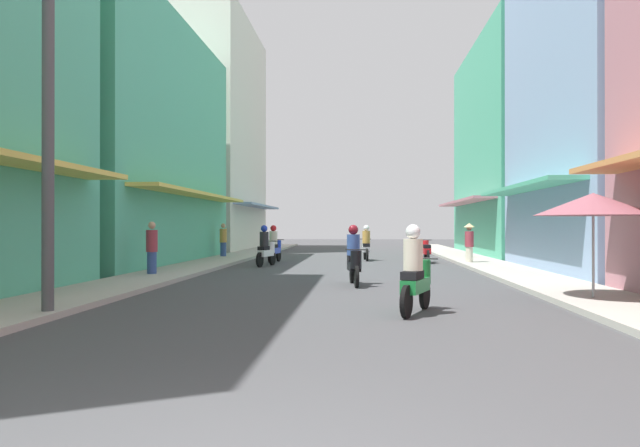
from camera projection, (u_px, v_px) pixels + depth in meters
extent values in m
plane|color=#424244|center=(344.00, 270.00, 20.54)|extent=(93.97, 93.97, 0.00)
cube|color=#ADA89E|center=(192.00, 268.00, 20.93)|extent=(2.02, 50.71, 0.12)
cube|color=#ADA89E|center=(502.00, 269.00, 20.15)|extent=(2.02, 50.71, 0.12)
cube|color=#4CB28C|center=(114.00, 144.00, 23.91)|extent=(6.00, 13.78, 9.76)
cube|color=#EFD159|center=(199.00, 195.00, 23.65)|extent=(1.10, 12.40, 0.12)
cube|color=silver|center=(204.00, 137.00, 37.56)|extent=(6.00, 11.63, 14.44)
cube|color=#8CA5CC|center=(259.00, 206.00, 37.30)|extent=(1.10, 10.47, 0.12)
cube|color=#8CA5CC|center=(634.00, 71.00, 19.05)|extent=(6.00, 9.44, 13.12)
cube|color=#4CB28C|center=(524.00, 188.00, 19.28)|extent=(1.10, 8.50, 0.12)
cube|color=#4CB28C|center=(531.00, 150.00, 30.66)|extent=(6.00, 12.64, 11.04)
cube|color=#B7727F|center=(463.00, 202.00, 30.90)|extent=(1.10, 11.38, 0.12)
cylinder|color=black|center=(425.00, 294.00, 10.99)|extent=(0.27, 0.55, 0.56)
cylinder|color=black|center=(406.00, 302.00, 9.85)|extent=(0.27, 0.55, 0.56)
cube|color=#197233|center=(415.00, 285.00, 10.38)|extent=(0.61, 1.04, 0.24)
cube|color=black|center=(412.00, 275.00, 10.20)|extent=(0.46, 0.62, 0.14)
cylinder|color=#197233|center=(423.00, 272.00, 10.88)|extent=(0.28, 0.28, 0.45)
cylinder|color=black|center=(423.00, 258.00, 10.88)|extent=(0.53, 0.22, 0.03)
cylinder|color=beige|center=(413.00, 255.00, 10.24)|extent=(0.34, 0.34, 0.55)
sphere|color=silver|center=(413.00, 232.00, 10.24)|extent=(0.26, 0.26, 0.26)
cylinder|color=black|center=(272.00, 258.00, 23.19)|extent=(0.21, 0.56, 0.56)
cylinder|color=black|center=(260.00, 260.00, 22.00)|extent=(0.21, 0.56, 0.56)
cube|color=silver|center=(266.00, 253.00, 22.55)|extent=(0.50, 1.04, 0.24)
cube|color=black|center=(264.00, 248.00, 22.36)|extent=(0.40, 0.61, 0.14)
cylinder|color=silver|center=(271.00, 247.00, 23.08)|extent=(0.28, 0.28, 0.45)
cylinder|color=black|center=(271.00, 241.00, 23.08)|extent=(0.54, 0.16, 0.03)
cylinder|color=#262628|center=(264.00, 239.00, 22.41)|extent=(0.34, 0.34, 0.55)
sphere|color=#1E38B7|center=(264.00, 228.00, 22.41)|extent=(0.26, 0.26, 0.26)
cylinder|color=black|center=(279.00, 255.00, 25.56)|extent=(0.15, 0.57, 0.56)
cylinder|color=black|center=(271.00, 256.00, 24.34)|extent=(0.15, 0.57, 0.56)
cube|color=#1E38B7|center=(274.00, 251.00, 24.90)|extent=(0.41, 1.03, 0.24)
cube|color=black|center=(273.00, 246.00, 24.71)|extent=(0.35, 0.59, 0.14)
cylinder|color=#1E38B7|center=(278.00, 245.00, 25.44)|extent=(0.28, 0.28, 0.45)
cylinder|color=black|center=(278.00, 240.00, 25.44)|extent=(0.55, 0.10, 0.03)
cylinder|color=beige|center=(273.00, 238.00, 24.76)|extent=(0.34, 0.34, 0.55)
sphere|color=red|center=(273.00, 228.00, 24.76)|extent=(0.26, 0.26, 0.26)
cylinder|color=black|center=(365.00, 253.00, 26.93)|extent=(0.12, 0.56, 0.56)
cylinder|color=black|center=(367.00, 255.00, 25.68)|extent=(0.12, 0.56, 0.56)
cube|color=#B2B2B7|center=(366.00, 249.00, 26.26)|extent=(0.36, 1.02, 0.24)
cube|color=black|center=(366.00, 245.00, 26.06)|extent=(0.32, 0.58, 0.14)
cylinder|color=#B2B2B7|center=(365.00, 244.00, 26.81)|extent=(0.28, 0.28, 0.45)
cylinder|color=black|center=(365.00, 239.00, 26.81)|extent=(0.55, 0.07, 0.03)
cylinder|color=#BF8C3F|center=(366.00, 237.00, 26.11)|extent=(0.34, 0.34, 0.55)
sphere|color=silver|center=(366.00, 228.00, 26.11)|extent=(0.26, 0.26, 0.26)
cylinder|color=black|center=(357.00, 277.00, 14.69)|extent=(0.14, 0.57, 0.56)
cylinder|color=black|center=(352.00, 273.00, 15.94)|extent=(0.14, 0.57, 0.56)
cube|color=black|center=(354.00, 266.00, 15.36)|extent=(0.39, 1.03, 0.24)
cube|color=black|center=(353.00, 258.00, 15.56)|extent=(0.34, 0.59, 0.14)
cylinder|color=black|center=(356.00, 260.00, 14.81)|extent=(0.28, 0.28, 0.45)
cylinder|color=black|center=(356.00, 250.00, 14.81)|extent=(0.55, 0.09, 0.03)
cylinder|color=#334C8C|center=(353.00, 245.00, 15.51)|extent=(0.34, 0.34, 0.55)
sphere|color=maroon|center=(353.00, 230.00, 15.52)|extent=(0.26, 0.26, 0.26)
cylinder|color=black|center=(425.00, 255.00, 25.18)|extent=(0.09, 0.56, 0.56)
cylinder|color=black|center=(428.00, 257.00, 23.93)|extent=(0.09, 0.56, 0.56)
cube|color=red|center=(427.00, 251.00, 24.50)|extent=(0.29, 1.00, 0.24)
cube|color=black|center=(427.00, 246.00, 24.31)|extent=(0.29, 0.56, 0.14)
cylinder|color=red|center=(425.00, 246.00, 25.05)|extent=(0.28, 0.28, 0.45)
cylinder|color=black|center=(425.00, 240.00, 25.05)|extent=(0.55, 0.04, 0.03)
cylinder|color=#334C8C|center=(152.00, 265.00, 17.57)|extent=(0.28, 0.28, 0.77)
cylinder|color=#99333F|center=(152.00, 241.00, 17.57)|extent=(0.34, 0.34, 0.65)
sphere|color=tan|center=(152.00, 225.00, 17.57)|extent=(0.22, 0.22, 0.22)
cylinder|color=beige|center=(469.00, 256.00, 23.14)|extent=(0.28, 0.28, 0.72)
cylinder|color=#99333F|center=(469.00, 239.00, 23.14)|extent=(0.34, 0.34, 0.61)
sphere|color=#9E7256|center=(469.00, 228.00, 23.15)|extent=(0.22, 0.22, 0.22)
cone|color=#D1B77A|center=(469.00, 225.00, 23.15)|extent=(0.44, 0.44, 0.16)
cylinder|color=#334C8C|center=(223.00, 251.00, 27.71)|extent=(0.28, 0.28, 0.77)
cylinder|color=#BF8C3F|center=(223.00, 236.00, 27.71)|extent=(0.34, 0.34, 0.65)
sphere|color=tan|center=(223.00, 226.00, 27.71)|extent=(0.22, 0.22, 0.22)
cylinder|color=#99999E|center=(593.00, 253.00, 11.72)|extent=(0.05, 0.05, 2.04)
cone|color=#8C4C59|center=(593.00, 204.00, 11.73)|extent=(2.29, 2.29, 0.45)
cylinder|color=#4C4C4F|center=(48.00, 108.00, 9.93)|extent=(0.20, 0.20, 7.10)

